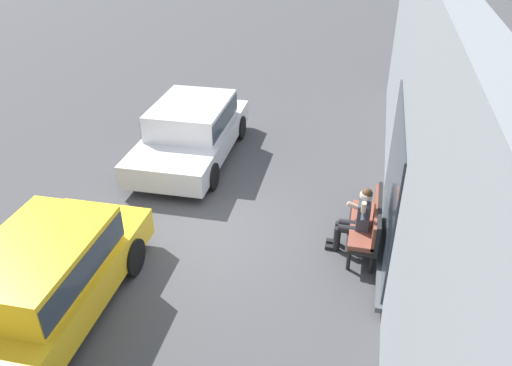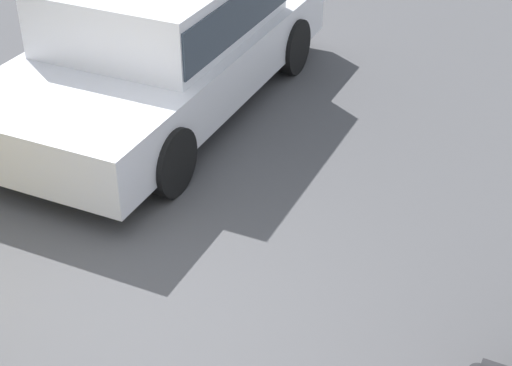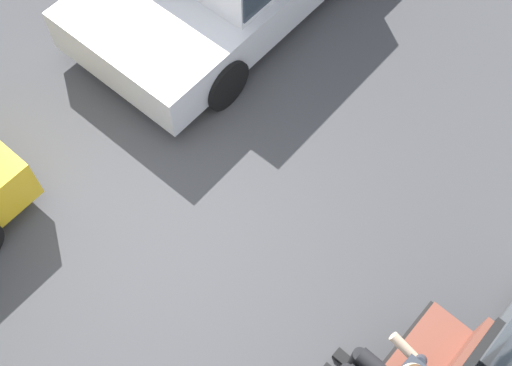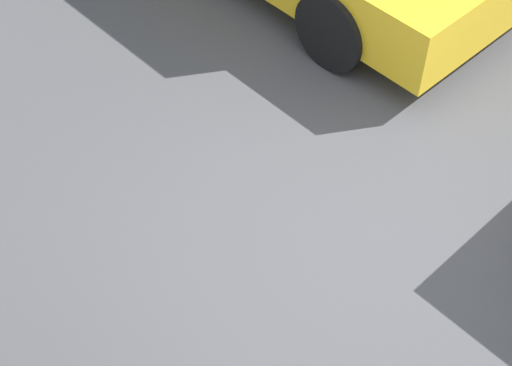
{
  "view_description": "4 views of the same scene",
  "coord_description": "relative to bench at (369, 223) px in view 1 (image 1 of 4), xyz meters",
  "views": [
    {
      "loc": [
        7.44,
        2.6,
        5.75
      ],
      "look_at": [
        -0.66,
        0.69,
        0.86
      ],
      "focal_mm": 35.0,
      "sensor_mm": 36.0,
      "label": 1
    },
    {
      "loc": [
        3.11,
        2.6,
        3.77
      ],
      "look_at": [
        -0.58,
        0.78,
        1.08
      ],
      "focal_mm": 55.0,
      "sensor_mm": 36.0,
      "label": 2
    },
    {
      "loc": [
        1.36,
        2.6,
        5.87
      ],
      "look_at": [
        -0.63,
        0.82,
        1.05
      ],
      "focal_mm": 45.0,
      "sensor_mm": 36.0,
      "label": 3
    },
    {
      "loc": [
        -1.73,
        2.6,
        4.03
      ],
      "look_at": [
        0.16,
        0.89,
        1.07
      ],
      "focal_mm": 55.0,
      "sensor_mm": 36.0,
      "label": 4
    }
  ],
  "objects": [
    {
      "name": "parked_car_mid",
      "position": [
        2.95,
        -4.69,
        0.2
      ],
      "size": [
        4.55,
        1.9,
        1.39
      ],
      "color": "gold",
      "rests_on": "ground_plane"
    },
    {
      "name": "building_facade",
      "position": [
        0.24,
        0.5,
        1.84
      ],
      "size": [
        18.0,
        0.51,
        4.83
      ],
      "color": "gray",
      "rests_on": "ground_plane"
    },
    {
      "name": "parked_car_near",
      "position": [
        -2.78,
        -4.38,
        0.19
      ],
      "size": [
        4.36,
        2.08,
        1.38
      ],
      "color": "silver",
      "rests_on": "ground_plane"
    },
    {
      "name": "ground_plane",
      "position": [
        0.24,
        -2.9,
        -0.56
      ],
      "size": [
        60.0,
        60.0,
        0.0
      ],
      "primitive_type": "plane",
      "color": "#424244"
    },
    {
      "name": "bench",
      "position": [
        0.0,
        0.0,
        0.0
      ],
      "size": [
        1.57,
        0.55,
        0.99
      ],
      "color": "black",
      "rests_on": "ground_plane"
    },
    {
      "name": "person_on_phone",
      "position": [
        0.11,
        -0.22,
        0.13
      ],
      "size": [
        0.73,
        0.74,
        1.33
      ],
      "color": "black",
      "rests_on": "ground_plane"
    }
  ]
}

